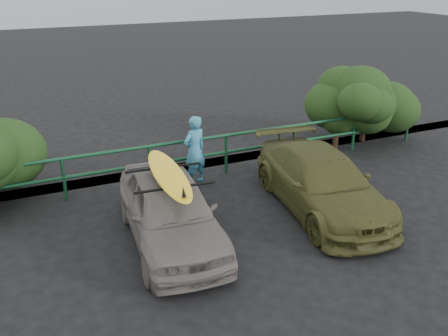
{
  "coord_description": "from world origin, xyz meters",
  "views": [
    {
      "loc": [
        -3.92,
        -5.83,
        4.99
      ],
      "look_at": [
        0.06,
        3.05,
        1.0
      ],
      "focal_mm": 40.0,
      "sensor_mm": 36.0,
      "label": 1
    }
  ],
  "objects_px": {
    "guardrail": "(189,159)",
    "sedan": "(170,211)",
    "olive_vehicle": "(322,182)",
    "man": "(195,151)",
    "surfboard": "(169,174)"
  },
  "relations": [
    {
      "from": "guardrail",
      "to": "sedan",
      "type": "distance_m",
      "value": 3.08
    },
    {
      "from": "sedan",
      "to": "man",
      "type": "bearing_deg",
      "value": 64.41
    },
    {
      "from": "olive_vehicle",
      "to": "surfboard",
      "type": "distance_m",
      "value": 3.53
    },
    {
      "from": "man",
      "to": "surfboard",
      "type": "relative_size",
      "value": 0.65
    },
    {
      "from": "guardrail",
      "to": "olive_vehicle",
      "type": "distance_m",
      "value": 3.4
    },
    {
      "from": "olive_vehicle",
      "to": "man",
      "type": "height_order",
      "value": "man"
    },
    {
      "from": "man",
      "to": "surfboard",
      "type": "xyz_separation_m",
      "value": [
        -1.42,
        -2.39,
        0.57
      ]
    },
    {
      "from": "olive_vehicle",
      "to": "surfboard",
      "type": "bearing_deg",
      "value": -172.2
    },
    {
      "from": "guardrail",
      "to": "sedan",
      "type": "bearing_deg",
      "value": -117.14
    },
    {
      "from": "sedan",
      "to": "surfboard",
      "type": "height_order",
      "value": "surfboard"
    },
    {
      "from": "olive_vehicle",
      "to": "man",
      "type": "distance_m",
      "value": 3.13
    },
    {
      "from": "surfboard",
      "to": "olive_vehicle",
      "type": "bearing_deg",
      "value": 5.35
    },
    {
      "from": "sedan",
      "to": "man",
      "type": "distance_m",
      "value": 2.79
    },
    {
      "from": "sedan",
      "to": "surfboard",
      "type": "relative_size",
      "value": 1.48
    },
    {
      "from": "surfboard",
      "to": "man",
      "type": "bearing_deg",
      "value": 64.41
    }
  ]
}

